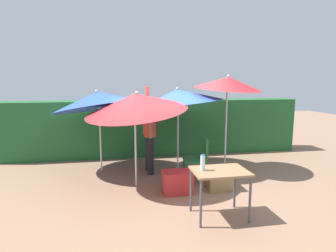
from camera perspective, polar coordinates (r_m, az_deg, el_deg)
ground_plane at (r=5.77m, az=0.55°, el=-11.32°), size 24.00×24.00×0.00m
hedge_row at (r=7.84m, az=-2.74°, el=-0.27°), size 8.00×0.70×1.49m
umbrella_rainbow at (r=6.33m, az=11.85°, el=8.39°), size 1.47×1.47×2.18m
umbrella_orange at (r=6.38m, az=-13.86°, el=5.12°), size 2.05×2.02×2.04m
umbrella_yellow at (r=6.36m, az=1.94°, el=5.78°), size 2.09×2.06×2.04m
umbrella_navy at (r=5.32m, az=-6.46°, el=4.69°), size 1.96×1.94×1.99m
person_vendor at (r=6.21m, az=-3.79°, el=-0.94°), size 0.24×0.55×1.88m
chair_plastic at (r=5.68m, az=6.10°, el=-6.29°), size 0.49×0.49×0.89m
cooler_box at (r=5.24m, az=1.83°, el=-11.13°), size 0.52×0.38×0.40m
crate_cardboard at (r=5.48m, az=10.19°, el=-10.43°), size 0.47×0.37×0.39m
folding_table at (r=4.29m, az=10.28°, el=-9.78°), size 0.80×0.60×0.72m
bottle_water at (r=4.18m, az=6.95°, el=-7.31°), size 0.07×0.07×0.24m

